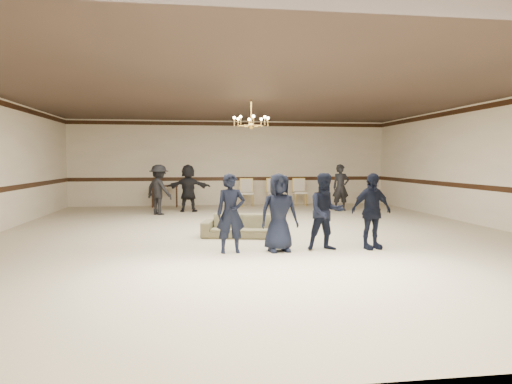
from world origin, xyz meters
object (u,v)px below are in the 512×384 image
Objects in this scene: chandelier at (251,113)px; banquet_chair_mid at (274,193)px; settee at (241,226)px; banquet_chair_right at (300,192)px; boy_d at (371,211)px; adult_mid at (188,188)px; adult_left at (159,190)px; adult_right at (341,188)px; console_table at (165,196)px; boy_c at (326,212)px; boy_b at (279,213)px; banquet_chair_left at (247,193)px; boy_a at (231,213)px.

banquet_chair_mid is (1.52, 5.29, -2.37)m from chandelier.
banquet_chair_right reaches higher than settee.
boy_d is 7.71m from adult_mid.
adult_left is (-4.45, 6.14, 0.06)m from boy_d.
adult_left is 1.00× the size of adult_right.
adult_right is 2.70m from banquet_chair_mid.
banquet_chair_right is at bearing -3.61° from console_table.
boy_d is 7.59m from adult_left.
settee is at bearing 129.22° from boy_c.
adult_mid is (-1.75, 6.84, 0.06)m from boy_b.
adult_mid is at bearing 116.35° from settee.
settee is 4.99m from adult_left.
adult_mid is at bearing -140.82° from banquet_chair_left.
banquet_chair_right is at bearing 65.22° from boy_a.
console_table is at bearing 120.19° from settee.
adult_left is at bearing 106.65° from boy_b.
boy_d is at bearing -104.47° from adult_right.
chandelier is 3.74m from boy_a.
banquet_chair_mid is at bearing -150.54° from adult_mid.
banquet_chair_left is (3.03, 2.12, -0.28)m from adult_left.
adult_right is (3.88, 4.78, 0.53)m from settee.
banquet_chair_left is (-0.52, 8.26, -0.22)m from boy_c.
adult_mid reaches higher than banquet_chair_mid.
console_table is (-5.00, 0.20, -0.10)m from banquet_chair_right.
banquet_chair_mid reaches higher than settee.
boy_b is 8.86m from console_table.
settee is at bearing -110.21° from banquet_chair_right.
adult_left is at bearing 118.47° from boy_c.
chandelier is at bearing 72.57° from boy_a.
banquet_chair_right is at bearing 79.32° from settee.
boy_b is 8.27m from banquet_chair_left.
adult_left is at bearing -178.10° from adult_right.
settee is at bearing 101.07° from boy_b.
adult_mid is at bearing 97.66° from boy_b.
boy_a is at bearing -104.40° from banquet_chair_mid.
adult_left is (-2.51, 3.17, -2.09)m from chandelier.
boy_a is 1.00× the size of boy_b.
chandelier reaches higher than banquet_chair_mid.
boy_d is at bearing -56.78° from chandelier.
boy_c is 0.93× the size of adult_right.
adult_right reaches higher than boy_a.
adult_mid reaches higher than boy_a.
banquet_chair_left reaches higher than settee.
boy_a is at bearing -79.80° from console_table.
adult_right is at bearing 44.84° from chandelier.
adult_mid is 1.55× the size of banquet_chair_right.
boy_b is 1.81m from settee.
banquet_chair_right is (4.13, 1.42, -0.28)m from adult_mid.
banquet_chair_left is at bearing 80.68° from boy_b.
boy_c is 9.17m from console_table.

